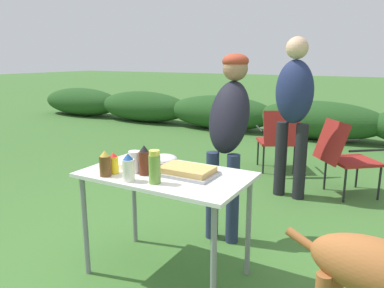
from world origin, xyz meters
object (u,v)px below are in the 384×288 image
at_px(food_tray, 187,171).
at_px(plate_stack, 129,164).
at_px(folding_table, 166,184).
at_px(standing_person_in_red_jacket, 294,104).
at_px(paper_cup_stack, 135,162).
at_px(relish_jar, 155,167).
at_px(standing_person_in_dark_puffer, 229,124).
at_px(mixing_bowl, 164,159).
at_px(beer_bottle, 105,164).
at_px(mustard_bottle, 114,163).
at_px(camp_chair_green_behind_table, 344,154).
at_px(camp_chair_near_hedge, 278,137).
at_px(mayo_bottle, 128,168).
at_px(bbq_sauce_bottle, 144,161).

xyz_separation_m(food_tray, plate_stack, (-0.46, -0.02, -0.01)).
relative_size(folding_table, standing_person_in_red_jacket, 0.65).
bearing_deg(paper_cup_stack, relish_jar, -25.88).
bearing_deg(standing_person_in_dark_puffer, paper_cup_stack, -112.13).
xyz_separation_m(mixing_bowl, beer_bottle, (-0.16, -0.43, 0.05)).
relative_size(mustard_bottle, standing_person_in_red_jacket, 0.08).
xyz_separation_m(mixing_bowl, standing_person_in_red_jacket, (0.48, 1.73, 0.24)).
relative_size(beer_bottle, standing_person_in_dark_puffer, 0.11).
bearing_deg(folding_table, camp_chair_green_behind_table, 69.55).
xyz_separation_m(mustard_bottle, camp_chair_near_hedge, (0.25, 2.91, -0.34)).
relative_size(mixing_bowl, standing_person_in_red_jacket, 0.12).
height_order(mayo_bottle, mustard_bottle, mayo_bottle).
bearing_deg(folding_table, mayo_bottle, -114.05).
height_order(standing_person_in_dark_puffer, camp_chair_near_hedge, standing_person_in_dark_puffer).
distance_m(food_tray, beer_bottle, 0.53).
relative_size(mayo_bottle, bbq_sauce_bottle, 0.89).
relative_size(folding_table, mixing_bowl, 5.59).
height_order(beer_bottle, standing_person_in_dark_puffer, standing_person_in_dark_puffer).
bearing_deg(mayo_bottle, paper_cup_stack, 115.62).
relative_size(mixing_bowl, camp_chair_green_behind_table, 0.24).
height_order(food_tray, beer_bottle, beer_bottle).
height_order(bbq_sauce_bottle, camp_chair_near_hedge, bbq_sauce_bottle).
height_order(folding_table, mustard_bottle, mustard_bottle).
distance_m(plate_stack, mixing_bowl, 0.25).
relative_size(paper_cup_stack, bbq_sauce_bottle, 0.73).
bearing_deg(mustard_bottle, mayo_bottle, -22.77).
bearing_deg(camp_chair_near_hedge, beer_bottle, -124.65).
relative_size(relish_jar, beer_bottle, 1.22).
bearing_deg(camp_chair_near_hedge, standing_person_in_dark_puffer, -115.06).
relative_size(mayo_bottle, camp_chair_near_hedge, 0.21).
height_order(plate_stack, standing_person_in_dark_puffer, standing_person_in_dark_puffer).
distance_m(folding_table, mayo_bottle, 0.31).
bearing_deg(folding_table, food_tray, 11.60).
bearing_deg(paper_cup_stack, standing_person_in_red_jacket, 75.37).
bearing_deg(food_tray, standing_person_in_red_jacket, 84.26).
xyz_separation_m(bbq_sauce_bottle, relish_jar, (0.16, -0.11, 0.01)).
bearing_deg(standing_person_in_dark_puffer, relish_jar, -95.92).
relative_size(plate_stack, standing_person_in_dark_puffer, 0.13).
xyz_separation_m(paper_cup_stack, mayo_bottle, (0.08, -0.16, 0.01)).
bearing_deg(paper_cup_stack, standing_person_in_dark_puffer, 70.30).
height_order(standing_person_in_dark_puffer, camp_chair_green_behind_table, standing_person_in_dark_puffer).
xyz_separation_m(food_tray, standing_person_in_dark_puffer, (-0.03, 0.73, 0.19)).
relative_size(paper_cup_stack, camp_chair_near_hedge, 0.17).
xyz_separation_m(bbq_sauce_bottle, camp_chair_green_behind_table, (0.93, 2.33, -0.37)).
height_order(folding_table, plate_stack, plate_stack).
bearing_deg(paper_cup_stack, mayo_bottle, -64.38).
xyz_separation_m(plate_stack, mustard_bottle, (0.02, -0.18, 0.05)).
bearing_deg(mixing_bowl, plate_stack, -132.85).
bearing_deg(food_tray, folding_table, -168.40).
xyz_separation_m(plate_stack, mayo_bottle, (0.20, -0.26, 0.06)).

